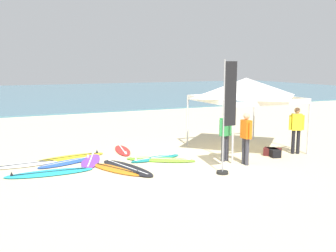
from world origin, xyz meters
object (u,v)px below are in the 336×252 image
at_px(surfboard_red, 123,150).
at_px(surfboard_blue, 67,162).
at_px(surfboard_cyan, 49,173).
at_px(gear_bag_near_tent, 273,153).
at_px(surfboard_orange, 117,169).
at_px(surfboard_black, 127,168).
at_px(surfboard_white, 25,165).
at_px(gear_bag_by_pole, 272,152).
at_px(person_green, 225,132).
at_px(surfboard_teal, 156,158).
at_px(surfboard_purple, 91,160).
at_px(surfboard_lime, 161,159).
at_px(surfboard_yellow, 70,157).
at_px(banner_flag, 227,122).
at_px(person_orange, 246,135).
at_px(canopy_tent, 246,87).
at_px(person_yellow, 296,127).

distance_m(surfboard_red, surfboard_blue, 2.46).
bearing_deg(surfboard_cyan, gear_bag_near_tent, -7.33).
bearing_deg(surfboard_blue, surfboard_orange, -50.18).
bearing_deg(surfboard_black, surfboard_white, 149.06).
xyz_separation_m(surfboard_orange, surfboard_white, (-2.56, 1.79, 0.00)).
distance_m(surfboard_orange, gear_bag_by_pole, 5.69).
relative_size(surfboard_white, person_green, 1.28).
height_order(surfboard_red, person_green, person_green).
relative_size(surfboard_teal, gear_bag_by_pole, 3.37).
bearing_deg(surfboard_cyan, gear_bag_by_pole, -6.59).
xyz_separation_m(surfboard_purple, surfboard_lime, (2.22, -0.86, -0.00)).
height_order(surfboard_yellow, banner_flag, banner_flag).
xyz_separation_m(surfboard_cyan, person_orange, (6.02, -1.51, 0.95)).
height_order(surfboard_white, gear_bag_by_pole, gear_bag_by_pole).
distance_m(surfboard_black, surfboard_purple, 1.63).
bearing_deg(surfboard_teal, person_green, -30.49).
distance_m(surfboard_red, surfboard_purple, 1.80).
bearing_deg(surfboard_purple, banner_flag, -42.70).
distance_m(canopy_tent, surfboard_yellow, 6.94).
height_order(surfboard_lime, person_green, person_green).
relative_size(surfboard_blue, gear_bag_by_pole, 3.54).
relative_size(banner_flag, gear_bag_by_pole, 5.67).
bearing_deg(surfboard_red, person_yellow, -27.88).
relative_size(surfboard_black, person_orange, 1.56).
bearing_deg(surfboard_teal, surfboard_red, 111.63).
relative_size(surfboard_lime, gear_bag_by_pole, 3.92).
distance_m(surfboard_yellow, surfboard_blue, 0.69).
bearing_deg(surfboard_cyan, surfboard_purple, 33.57).
bearing_deg(person_green, person_yellow, -2.47).
distance_m(surfboard_purple, gear_bag_by_pole, 6.43).
height_order(surfboard_teal, surfboard_white, same).
height_order(surfboard_orange, surfboard_purple, same).
xyz_separation_m(surfboard_cyan, surfboard_orange, (1.97, -0.48, 0.00)).
bearing_deg(canopy_tent, surfboard_purple, 174.20).
height_order(banner_flag, gear_bag_near_tent, banner_flag).
height_order(surfboard_black, gear_bag_by_pole, gear_bag_by_pole).
distance_m(banner_flag, gear_bag_near_tent, 3.30).
distance_m(surfboard_black, surfboard_teal, 1.53).
bearing_deg(surfboard_purple, surfboard_cyan, -146.43).
xyz_separation_m(surfboard_yellow, person_green, (4.73, -2.54, 0.95)).
bearing_deg(surfboard_white, surfboard_teal, -12.64).
distance_m(surfboard_purple, surfboard_lime, 2.38).
relative_size(surfboard_lime, person_green, 1.38).
bearing_deg(surfboard_yellow, gear_bag_by_pole, -21.08).
distance_m(surfboard_red, surfboard_orange, 2.69).
xyz_separation_m(surfboard_orange, gear_bag_by_pole, (5.67, -0.41, 0.10)).
relative_size(surfboard_yellow, gear_bag_near_tent, 4.29).
relative_size(surfboard_cyan, person_orange, 1.53).
bearing_deg(surfboard_red, surfboard_orange, -111.33).
xyz_separation_m(surfboard_white, banner_flag, (5.46, -3.44, 1.54)).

